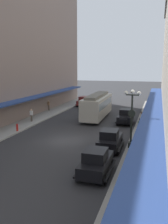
# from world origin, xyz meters

# --- Properties ---
(ground_plane) EXTENTS (200.00, 200.00, 0.00)m
(ground_plane) POSITION_xyz_m (0.00, 0.00, 0.00)
(ground_plane) COLOR #2D2D30
(sidewalk_left) EXTENTS (3.00, 60.00, 0.15)m
(sidewalk_left) POSITION_xyz_m (-7.50, 0.00, 0.07)
(sidewalk_left) COLOR #99968E
(sidewalk_left) RESTS_ON ground
(sidewalk_right) EXTENTS (3.00, 60.00, 0.15)m
(sidewalk_right) POSITION_xyz_m (7.50, 0.00, 0.07)
(sidewalk_right) COLOR #99968E
(sidewalk_right) RESTS_ON ground
(parked_car_0) EXTENTS (2.18, 4.27, 1.84)m
(parked_car_0) POSITION_xyz_m (4.74, -6.54, 0.94)
(parked_car_0) COLOR black
(parked_car_0) RESTS_ON ground
(parked_car_1) EXTENTS (2.19, 4.28, 1.84)m
(parked_car_1) POSITION_xyz_m (4.65, -1.30, 0.94)
(parked_car_1) COLOR black
(parked_car_1) RESTS_ON ground
(parked_car_2) EXTENTS (2.18, 4.28, 1.84)m
(parked_car_2) POSITION_xyz_m (4.62, 9.10, 0.94)
(parked_car_2) COLOR black
(parked_car_2) RESTS_ON ground
(parked_car_3) EXTENTS (2.28, 4.31, 1.84)m
(parked_car_3) POSITION_xyz_m (-4.55, 20.70, 0.94)
(parked_car_3) COLOR #591919
(parked_car_3) RESTS_ON ground
(streetcar) EXTENTS (2.73, 9.66, 3.46)m
(streetcar) POSITION_xyz_m (0.37, 11.05, 1.90)
(streetcar) COLOR #ADA899
(streetcar) RESTS_ON ground
(lamp_post_with_clock) EXTENTS (1.42, 0.44, 5.16)m
(lamp_post_with_clock) POSITION_xyz_m (6.40, -0.65, 2.99)
(lamp_post_with_clock) COLOR black
(lamp_post_with_clock) RESTS_ON sidewalk_right
(fire_hydrant) EXTENTS (0.24, 0.24, 0.82)m
(fire_hydrant) POSITION_xyz_m (-6.35, 1.27, 0.56)
(fire_hydrant) COLOR #B21E19
(fire_hydrant) RESTS_ON sidewalk_left
(pedestrian_0) EXTENTS (0.36, 0.24, 1.64)m
(pedestrian_0) POSITION_xyz_m (-8.55, 14.03, 0.99)
(pedestrian_0) COLOR #4C4238
(pedestrian_0) RESTS_ON sidewalk_left
(pedestrian_1) EXTENTS (0.36, 0.24, 1.64)m
(pedestrian_1) POSITION_xyz_m (-7.20, 5.98, 0.99)
(pedestrian_1) COLOR #4C4238
(pedestrian_1) RESTS_ON sidewalk_left
(pedestrian_2) EXTENTS (0.36, 0.28, 1.67)m
(pedestrian_2) POSITION_xyz_m (7.97, 16.66, 1.01)
(pedestrian_2) COLOR #4C4238
(pedestrian_2) RESTS_ON sidewalk_right
(pedestrian_3) EXTENTS (0.36, 0.28, 1.67)m
(pedestrian_3) POSITION_xyz_m (6.80, 4.01, 1.01)
(pedestrian_3) COLOR slate
(pedestrian_3) RESTS_ON sidewalk_right
(pedestrian_4) EXTENTS (0.36, 0.28, 1.67)m
(pedestrian_4) POSITION_xyz_m (6.65, 8.13, 1.01)
(pedestrian_4) COLOR #2D2D33
(pedestrian_4) RESTS_ON sidewalk_right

